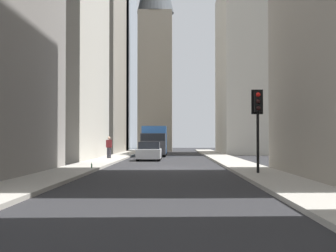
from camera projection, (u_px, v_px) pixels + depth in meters
ground_plane at (165, 168)px, 29.71m from camera, size 135.00×135.00×0.00m
sidewalk_right at (86, 166)px, 29.78m from camera, size 90.00×2.20×0.14m
sidewalk_left at (244, 167)px, 29.65m from camera, size 90.00×2.20×0.14m
building_left_far at (265, 70)px, 58.32m from camera, size 14.72×10.00×18.70m
building_right_far at (79, 40)px, 60.84m from camera, size 17.07×10.50×26.44m
church_spire at (155, 36)px, 68.93m from camera, size 4.85×4.85×29.05m
delivery_truck at (154, 141)px, 49.32m from camera, size 6.46×2.25×2.84m
sedan_silver at (149, 152)px, 39.86m from camera, size 4.30×1.78×1.42m
traffic_light_foreground at (258, 111)px, 23.13m from camera, size 0.43×0.52×3.70m
pedestrian at (109, 146)px, 40.96m from camera, size 0.26×0.44×1.69m
discarded_bottle at (92, 166)px, 27.16m from camera, size 0.07×0.07×0.27m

